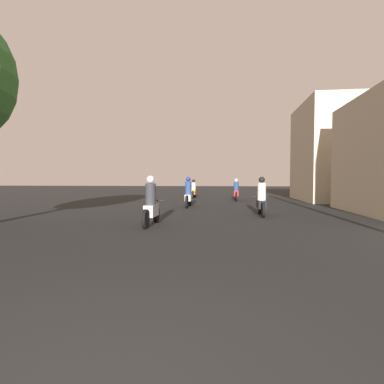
{
  "coord_description": "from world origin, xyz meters",
  "views": [
    {
      "loc": [
        0.75,
        -1.47,
        1.45
      ],
      "look_at": [
        -1.34,
        16.41,
        0.67
      ],
      "focal_mm": 28.0,
      "sensor_mm": 36.0,
      "label": 1
    }
  ],
  "objects_px": {
    "motorcycle_silver": "(151,206)",
    "motorcycle_orange": "(194,190)",
    "building_right_far": "(340,152)",
    "motorcycle_black": "(261,200)",
    "motorcycle_white": "(188,195)",
    "motorcycle_red": "(236,192)"
  },
  "relations": [
    {
      "from": "motorcycle_red",
      "to": "motorcycle_white",
      "type": "bearing_deg",
      "value": -126.29
    },
    {
      "from": "motorcycle_black",
      "to": "motorcycle_white",
      "type": "bearing_deg",
      "value": 131.8
    },
    {
      "from": "motorcycle_white",
      "to": "motorcycle_silver",
      "type": "bearing_deg",
      "value": -101.44
    },
    {
      "from": "motorcycle_silver",
      "to": "motorcycle_black",
      "type": "relative_size",
      "value": 1.02
    },
    {
      "from": "motorcycle_orange",
      "to": "motorcycle_white",
      "type": "bearing_deg",
      "value": -94.68
    },
    {
      "from": "motorcycle_black",
      "to": "motorcycle_red",
      "type": "height_order",
      "value": "motorcycle_black"
    },
    {
      "from": "motorcycle_silver",
      "to": "motorcycle_orange",
      "type": "xyz_separation_m",
      "value": [
        -0.16,
        13.49,
        -0.04
      ]
    },
    {
      "from": "motorcycle_silver",
      "to": "motorcycle_black",
      "type": "xyz_separation_m",
      "value": [
        3.7,
        2.94,
        -0.01
      ]
    },
    {
      "from": "motorcycle_black",
      "to": "motorcycle_silver",
      "type": "bearing_deg",
      "value": -145.33
    },
    {
      "from": "motorcycle_silver",
      "to": "motorcycle_orange",
      "type": "distance_m",
      "value": 13.49
    },
    {
      "from": "motorcycle_silver",
      "to": "motorcycle_white",
      "type": "distance_m",
      "value": 6.21
    },
    {
      "from": "motorcycle_red",
      "to": "motorcycle_orange",
      "type": "distance_m",
      "value": 3.83
    },
    {
      "from": "motorcycle_black",
      "to": "building_right_far",
      "type": "bearing_deg",
      "value": 52.16
    },
    {
      "from": "motorcycle_silver",
      "to": "motorcycle_orange",
      "type": "relative_size",
      "value": 0.95
    },
    {
      "from": "building_right_far",
      "to": "motorcycle_black",
      "type": "bearing_deg",
      "value": -124.02
    },
    {
      "from": "motorcycle_red",
      "to": "motorcycle_orange",
      "type": "xyz_separation_m",
      "value": [
        -3.12,
        2.22,
        -0.01
      ]
    },
    {
      "from": "building_right_far",
      "to": "motorcycle_silver",
      "type": "bearing_deg",
      "value": -129.27
    },
    {
      "from": "building_right_far",
      "to": "motorcycle_red",
      "type": "bearing_deg",
      "value": -173.88
    },
    {
      "from": "motorcycle_silver",
      "to": "building_right_far",
      "type": "relative_size",
      "value": 0.29
    },
    {
      "from": "motorcycle_orange",
      "to": "motorcycle_black",
      "type": "bearing_deg",
      "value": -78.76
    },
    {
      "from": "motorcycle_silver",
      "to": "motorcycle_white",
      "type": "relative_size",
      "value": 0.95
    },
    {
      "from": "motorcycle_red",
      "to": "motorcycle_silver",
      "type": "bearing_deg",
      "value": -113.99
    }
  ]
}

